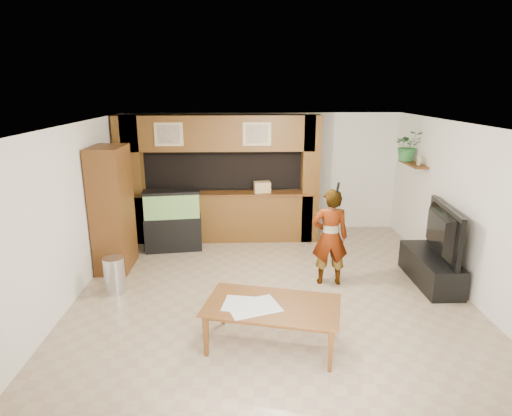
{
  "coord_description": "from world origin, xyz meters",
  "views": [
    {
      "loc": [
        -0.43,
        -6.09,
        3.12
      ],
      "look_at": [
        -0.22,
        0.6,
        1.23
      ],
      "focal_mm": 30.0,
      "sensor_mm": 36.0,
      "label": 1
    }
  ],
  "objects_px": {
    "aquarium": "(173,221)",
    "dining_table": "(271,327)",
    "person": "(330,237)",
    "television": "(435,231)",
    "pantry_cabinet": "(112,209)"
  },
  "relations": [
    {
      "from": "aquarium",
      "to": "dining_table",
      "type": "distance_m",
      "value": 3.81
    },
    {
      "from": "aquarium",
      "to": "person",
      "type": "relative_size",
      "value": 0.76
    },
    {
      "from": "television",
      "to": "dining_table",
      "type": "xyz_separation_m",
      "value": [
        -2.74,
        -1.75,
        -0.62
      ]
    },
    {
      "from": "television",
      "to": "dining_table",
      "type": "distance_m",
      "value": 3.31
    },
    {
      "from": "person",
      "to": "dining_table",
      "type": "bearing_deg",
      "value": 63.34
    },
    {
      "from": "pantry_cabinet",
      "to": "aquarium",
      "type": "distance_m",
      "value": 1.32
    },
    {
      "from": "person",
      "to": "television",
      "type": "bearing_deg",
      "value": -177.59
    },
    {
      "from": "pantry_cabinet",
      "to": "person",
      "type": "height_order",
      "value": "pantry_cabinet"
    },
    {
      "from": "television",
      "to": "person",
      "type": "bearing_deg",
      "value": 95.81
    },
    {
      "from": "aquarium",
      "to": "television",
      "type": "bearing_deg",
      "value": -27.48
    },
    {
      "from": "person",
      "to": "aquarium",
      "type": "bearing_deg",
      "value": -26.03
    },
    {
      "from": "aquarium",
      "to": "television",
      "type": "height_order",
      "value": "television"
    },
    {
      "from": "pantry_cabinet",
      "to": "television",
      "type": "xyz_separation_m",
      "value": [
        5.35,
        -0.8,
        -0.18
      ]
    },
    {
      "from": "television",
      "to": "person",
      "type": "height_order",
      "value": "person"
    },
    {
      "from": "aquarium",
      "to": "person",
      "type": "bearing_deg",
      "value": -37.2
    }
  ]
}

